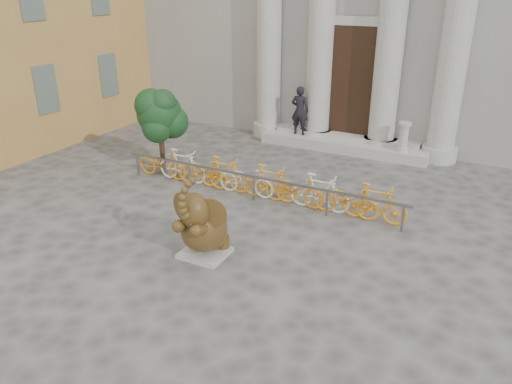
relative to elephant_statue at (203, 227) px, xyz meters
The scene contains 7 objects.
ground 1.17m from the elephant_statue, 66.44° to the right, with size 80.00×80.00×0.00m, color #474442.
entrance_steps 8.58m from the elephant_statue, 87.52° to the left, with size 6.00×1.20×0.36m, color #A8A59E.
elephant_statue is the anchor object (origin of this frame).
bike_rack 3.45m from the elephant_statue, 97.34° to the left, with size 8.51×0.53×1.00m.
tree 5.52m from the elephant_statue, 136.47° to the left, with size 1.54×1.41×2.68m.
pedestrian 8.59m from the elephant_statue, 98.92° to the left, with size 0.65×0.42×1.78m, color black.
balustrade_post 8.62m from the elephant_statue, 73.23° to the left, with size 0.40×0.40×0.99m.
Camera 1 is at (5.10, -7.14, 5.69)m, focal length 35.00 mm.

